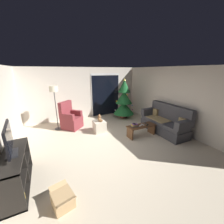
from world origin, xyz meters
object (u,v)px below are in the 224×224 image
(remote_graphite, at_px, (145,123))
(television, at_px, (9,140))
(media_shelf, at_px, (14,174))
(ottoman, at_px, (100,126))
(christmas_tree, at_px, (124,101))
(coffee_table, at_px, (141,129))
(armchair, at_px, (71,119))
(remote_silver, at_px, (143,125))
(teddy_bear_chestnut, at_px, (100,118))
(couch, at_px, (165,122))
(remote_white, at_px, (140,126))
(remote_black, at_px, (147,125))
(cardboard_box_open_near_shelf, at_px, (63,200))
(book_stack, at_px, (134,125))
(cell_phone, at_px, (134,124))
(floor_lamp, at_px, (54,93))

(remote_graphite, xyz_separation_m, television, (-4.00, -0.87, 0.67))
(media_shelf, bearing_deg, ottoman, 36.08)
(christmas_tree, bearing_deg, coffee_table, -103.02)
(remote_graphite, height_order, ottoman, remote_graphite)
(armchair, relative_size, television, 1.35)
(remote_silver, distance_m, teddy_bear_chestnut, 1.66)
(couch, distance_m, media_shelf, 4.90)
(remote_white, height_order, media_shelf, media_shelf)
(remote_black, bearing_deg, cardboard_box_open_near_shelf, 82.02)
(book_stack, distance_m, media_shelf, 3.61)
(coffee_table, xyz_separation_m, remote_graphite, (0.24, 0.09, 0.15))
(ottoman, bearing_deg, remote_silver, -37.17)
(coffee_table, height_order, remote_white, remote_white)
(media_shelf, bearing_deg, coffee_table, 12.33)
(coffee_table, xyz_separation_m, armchair, (-2.20, 1.91, 0.13))
(remote_black, xyz_separation_m, cell_phone, (-0.49, 0.13, 0.09))
(cardboard_box_open_near_shelf, bearing_deg, remote_graphite, 28.24)
(coffee_table, bearing_deg, ottoman, 140.85)
(floor_lamp, bearing_deg, coffee_table, -36.71)
(couch, relative_size, teddy_bear_chestnut, 6.83)
(couch, height_order, cell_phone, couch)
(couch, height_order, book_stack, couch)
(coffee_table, distance_m, remote_white, 0.17)
(remote_silver, relative_size, media_shelf, 0.11)
(christmas_tree, xyz_separation_m, cardboard_box_open_near_shelf, (-3.46, -3.71, -0.74))
(book_stack, height_order, media_shelf, media_shelf)
(remote_black, bearing_deg, christmas_tree, -41.34)
(coffee_table, distance_m, teddy_bear_chestnut, 1.63)
(remote_silver, relative_size, television, 0.19)
(cell_phone, bearing_deg, television, -159.13)
(christmas_tree, height_order, teddy_bear_chestnut, christmas_tree)
(remote_silver, xyz_separation_m, media_shelf, (-3.86, -0.84, -0.06))
(coffee_table, bearing_deg, book_stack, 171.58)
(coffee_table, xyz_separation_m, teddy_bear_chestnut, (-1.24, 1.01, 0.28))
(book_stack, bearing_deg, remote_graphite, 5.37)
(coffee_table, height_order, media_shelf, media_shelf)
(book_stack, height_order, television, television)
(television, bearing_deg, media_shelf, -123.04)
(remote_black, distance_m, television, 4.06)
(floor_lamp, distance_m, ottoman, 2.19)
(christmas_tree, xyz_separation_m, ottoman, (-1.73, -1.05, -0.67))
(book_stack, relative_size, television, 0.32)
(media_shelf, relative_size, teddy_bear_chestnut, 4.91)
(cell_phone, height_order, teddy_bear_chestnut, teddy_bear_chestnut)
(christmas_tree, relative_size, floor_lamp, 1.12)
(christmas_tree, relative_size, media_shelf, 1.42)
(book_stack, bearing_deg, couch, -6.66)
(book_stack, xyz_separation_m, media_shelf, (-3.51, -0.87, -0.09))
(cell_phone, height_order, christmas_tree, christmas_tree)
(coffee_table, height_order, remote_graphite, remote_graphite)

